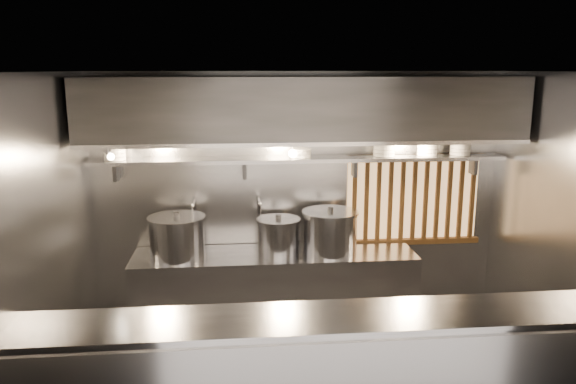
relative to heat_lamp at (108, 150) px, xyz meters
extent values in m
plane|color=black|center=(1.90, -0.85, 0.73)|extent=(4.50, 4.50, 0.00)
plane|color=gray|center=(1.90, 0.65, -0.67)|extent=(4.50, 0.00, 4.50)
plane|color=gray|center=(-0.35, -0.85, -0.67)|extent=(0.00, 3.00, 3.00)
plane|color=gray|center=(4.15, -0.85, -0.67)|extent=(0.00, 3.00, 3.00)
cube|color=#9A9AA0|center=(1.90, -1.80, -0.95)|extent=(4.50, 0.56, 0.03)
cube|color=#9A9AA0|center=(1.60, 0.28, -1.62)|extent=(3.00, 0.70, 0.90)
cube|color=#9A9AA0|center=(1.90, 0.47, -0.19)|extent=(4.40, 0.34, 0.04)
cube|color=#2D2D30|center=(1.90, 0.25, 0.36)|extent=(4.40, 0.80, 0.65)
cube|color=#9A9AA0|center=(1.90, -0.15, 0.05)|extent=(4.40, 0.03, 0.04)
cube|color=#E5AB67|center=(3.20, 0.63, -0.69)|extent=(1.50, 0.02, 0.92)
cube|color=brown|center=(3.20, 0.58, -0.20)|extent=(1.56, 0.06, 0.06)
cube|color=brown|center=(3.20, 0.58, -1.18)|extent=(1.56, 0.06, 0.06)
cube|color=brown|center=(2.52, 0.58, -0.69)|extent=(0.04, 0.04, 0.92)
cube|color=brown|center=(2.65, 0.58, -0.69)|extent=(0.04, 0.04, 0.92)
cube|color=brown|center=(2.79, 0.58, -0.69)|extent=(0.04, 0.04, 0.92)
cube|color=brown|center=(2.93, 0.58, -0.69)|extent=(0.04, 0.04, 0.92)
cube|color=brown|center=(3.06, 0.58, -0.69)|extent=(0.04, 0.04, 0.92)
cube|color=brown|center=(3.20, 0.58, -0.69)|extent=(0.04, 0.04, 0.92)
cube|color=brown|center=(3.33, 0.58, -0.69)|extent=(0.04, 0.04, 0.92)
cube|color=brown|center=(3.47, 0.58, -0.69)|extent=(0.04, 0.04, 0.92)
cube|color=brown|center=(3.61, 0.58, -0.69)|extent=(0.04, 0.04, 0.92)
cube|color=brown|center=(3.74, 0.58, -0.69)|extent=(0.04, 0.04, 0.92)
cube|color=brown|center=(3.88, 0.58, -0.69)|extent=(0.05, 0.04, 0.92)
cylinder|color=silver|center=(0.75, 0.60, -0.88)|extent=(0.03, 0.03, 0.48)
sphere|color=silver|center=(0.75, 0.60, -0.64)|extent=(0.04, 0.04, 0.04)
cylinder|color=silver|center=(0.75, 0.47, -0.64)|extent=(0.03, 0.26, 0.03)
sphere|color=silver|center=(0.75, 0.34, -0.64)|extent=(0.04, 0.04, 0.04)
cylinder|color=silver|center=(0.75, 0.34, -0.71)|extent=(0.03, 0.03, 0.14)
cylinder|color=silver|center=(1.45, 0.60, -0.88)|extent=(0.03, 0.03, 0.48)
sphere|color=silver|center=(1.45, 0.60, -0.64)|extent=(0.04, 0.04, 0.04)
cylinder|color=silver|center=(1.45, 0.47, -0.64)|extent=(0.03, 0.26, 0.03)
sphere|color=silver|center=(1.45, 0.34, -0.64)|extent=(0.04, 0.04, 0.04)
cylinder|color=silver|center=(1.45, 0.34, -0.71)|extent=(0.03, 0.03, 0.14)
cone|color=#9A9AA0|center=(0.00, 0.00, 0.00)|extent=(0.25, 0.27, 0.20)
sphere|color=#FFE0B2|center=(0.03, -0.02, -0.06)|extent=(0.07, 0.07, 0.07)
cylinder|color=#2D2D30|center=(0.00, 0.10, 0.08)|extent=(0.02, 0.22, 0.02)
cylinder|color=#2D2D30|center=(1.80, 0.35, -0.03)|extent=(0.01, 0.01, 0.12)
sphere|color=#FFE0B2|center=(1.80, 0.35, -0.11)|extent=(0.09, 0.09, 0.09)
cylinder|color=#9A9AA0|center=(0.58, 0.25, -0.96)|extent=(0.64, 0.64, 0.41)
cylinder|color=#9A9AA0|center=(0.58, 0.25, -0.74)|extent=(0.67, 0.67, 0.03)
cylinder|color=#2D2D30|center=(0.58, 0.25, -0.71)|extent=(0.06, 0.06, 0.04)
cylinder|color=#9A9AA0|center=(1.64, 0.33, -1.00)|extent=(0.55, 0.55, 0.34)
cylinder|color=#9A9AA0|center=(1.64, 0.33, -0.81)|extent=(0.59, 0.59, 0.03)
cylinder|color=#2D2D30|center=(1.64, 0.33, -0.78)|extent=(0.06, 0.06, 0.04)
cylinder|color=#9A9AA0|center=(2.19, 0.26, -0.95)|extent=(0.67, 0.67, 0.42)
cylinder|color=#9A9AA0|center=(2.19, 0.26, -0.73)|extent=(0.71, 0.71, 0.03)
cylinder|color=#2D2D30|center=(2.19, 0.26, -0.69)|extent=(0.06, 0.06, 0.04)
cylinder|color=white|center=(-0.04, 0.47, -0.15)|extent=(0.22, 0.22, 0.03)
cylinder|color=white|center=(-0.04, 0.47, -0.11)|extent=(0.22, 0.22, 0.03)
cylinder|color=white|center=(-0.04, 0.47, -0.07)|extent=(0.22, 0.22, 0.03)
cylinder|color=white|center=(-0.04, 0.47, -0.04)|extent=(0.23, 0.23, 0.01)
cylinder|color=white|center=(1.90, 0.47, -0.15)|extent=(0.21, 0.21, 0.03)
cylinder|color=white|center=(1.90, 0.47, -0.11)|extent=(0.21, 0.21, 0.03)
cylinder|color=white|center=(1.90, 0.47, -0.08)|extent=(0.22, 0.22, 0.01)
cylinder|color=white|center=(2.80, 0.47, -0.15)|extent=(0.23, 0.23, 0.03)
cylinder|color=white|center=(2.80, 0.47, -0.11)|extent=(0.23, 0.23, 0.03)
cylinder|color=white|center=(2.80, 0.47, -0.07)|extent=(0.23, 0.23, 0.03)
cylinder|color=white|center=(2.80, 0.47, -0.03)|extent=(0.23, 0.23, 0.03)
cylinder|color=white|center=(2.80, 0.47, -0.01)|extent=(0.24, 0.24, 0.01)
cylinder|color=white|center=(3.28, 0.47, -0.15)|extent=(0.22, 0.22, 0.03)
cylinder|color=white|center=(3.28, 0.47, -0.11)|extent=(0.22, 0.22, 0.03)
cylinder|color=white|center=(3.28, 0.47, -0.07)|extent=(0.22, 0.22, 0.03)
cylinder|color=white|center=(3.28, 0.47, -0.03)|extent=(0.22, 0.22, 0.03)
cylinder|color=white|center=(3.28, 0.47, -0.01)|extent=(0.23, 0.23, 0.01)
cylinder|color=white|center=(3.65, 0.47, -0.15)|extent=(0.22, 0.22, 0.03)
cylinder|color=white|center=(3.65, 0.47, -0.11)|extent=(0.22, 0.22, 0.03)
cylinder|color=white|center=(3.65, 0.47, -0.07)|extent=(0.22, 0.22, 0.03)
cylinder|color=white|center=(3.65, 0.47, -0.04)|extent=(0.23, 0.23, 0.01)
camera|label=1|loc=(1.19, -5.41, 0.75)|focal=35.00mm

